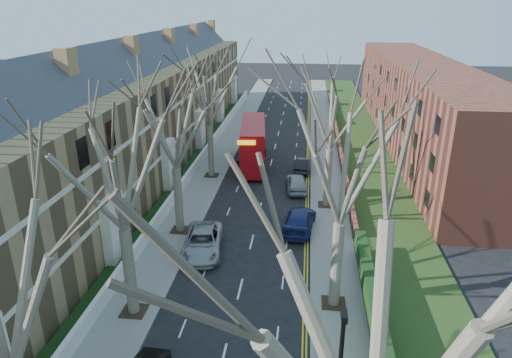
% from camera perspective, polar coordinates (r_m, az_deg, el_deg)
% --- Properties ---
extents(pavement_left, '(3.00, 102.00, 0.12)m').
position_cam_1_polar(pavement_left, '(57.00, -3.63, 4.33)').
color(pavement_left, slate).
rests_on(pavement_left, ground).
extents(pavement_right, '(3.00, 102.00, 0.12)m').
position_cam_1_polar(pavement_right, '(56.23, 8.53, 3.89)').
color(pavement_right, slate).
rests_on(pavement_right, ground).
extents(terrace_left, '(9.70, 78.00, 13.60)m').
position_cam_1_polar(terrace_left, '(50.09, -14.10, 7.82)').
color(terrace_left, '#98794D').
rests_on(terrace_left, ground).
extents(flats_right, '(13.97, 54.00, 10.00)m').
position_cam_1_polar(flats_right, '(60.43, 19.74, 8.93)').
color(flats_right, brown).
rests_on(flats_right, ground).
extents(front_wall_left, '(0.30, 78.00, 1.00)m').
position_cam_1_polar(front_wall_left, '(49.71, -7.09, 2.31)').
color(front_wall_left, white).
rests_on(front_wall_left, ground).
extents(grass_verge_right, '(6.00, 102.00, 0.06)m').
position_cam_1_polar(grass_verge_right, '(56.56, 13.10, 3.77)').
color(grass_verge_right, '#253D16').
rests_on(grass_verge_right, ground).
extents(tree_left_mid, '(10.50, 10.50, 14.71)m').
position_cam_1_polar(tree_left_mid, '(23.77, -17.12, 2.91)').
color(tree_left_mid, brown).
rests_on(tree_left_mid, ground).
extents(tree_left_far, '(10.15, 10.15, 14.22)m').
position_cam_1_polar(tree_left_far, '(32.91, -10.38, 7.91)').
color(tree_left_far, brown).
rests_on(tree_left_far, ground).
extents(tree_left_dist, '(10.50, 10.50, 14.71)m').
position_cam_1_polar(tree_left_dist, '(44.25, -6.01, 11.95)').
color(tree_left_dist, brown).
rests_on(tree_left_dist, ground).
extents(tree_right_near, '(10.85, 10.85, 15.20)m').
position_cam_1_polar(tree_right_near, '(11.22, 16.24, -17.19)').
color(tree_right_near, brown).
rests_on(tree_right_near, ground).
extents(tree_right_mid, '(10.50, 10.50, 14.71)m').
position_cam_1_polar(tree_right_mid, '(23.84, 11.05, 3.53)').
color(tree_right_mid, brown).
rests_on(tree_right_mid, ground).
extents(tree_right_far, '(10.15, 10.15, 14.22)m').
position_cam_1_polar(tree_right_far, '(37.46, 9.55, 9.58)').
color(tree_right_far, brown).
rests_on(tree_right_far, ground).
extents(double_decker_bus, '(3.56, 11.13, 4.58)m').
position_cam_1_polar(double_decker_bus, '(49.10, -0.36, 4.23)').
color(double_decker_bus, '#A40B11').
rests_on(double_decker_bus, ground).
extents(car_left_far, '(3.26, 5.98, 1.59)m').
position_cam_1_polar(car_left_far, '(32.79, -6.68, -7.82)').
color(car_left_far, '#9B9BA0').
rests_on(car_left_far, ground).
extents(car_right_near, '(2.79, 5.57, 1.55)m').
position_cam_1_polar(car_right_near, '(35.80, 5.46, -5.16)').
color(car_right_near, navy).
rests_on(car_right_near, ground).
extents(car_right_mid, '(2.33, 4.77, 1.57)m').
position_cam_1_polar(car_right_mid, '(43.03, 5.10, -0.45)').
color(car_right_mid, '#97999F').
rests_on(car_right_mid, ground).
extents(car_right_far, '(1.84, 4.41, 1.42)m').
position_cam_1_polar(car_right_far, '(48.03, 5.89, 1.79)').
color(car_right_far, black).
rests_on(car_right_far, ground).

